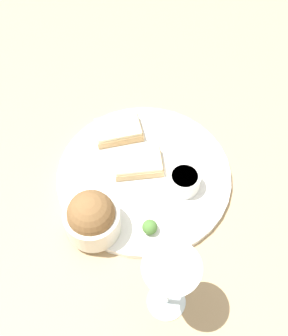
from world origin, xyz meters
name	(u,v)px	position (x,y,z in m)	size (l,w,h in m)	color
ground_plane	(144,177)	(0.00, 0.00, 0.00)	(4.00, 4.00, 0.00)	tan
dinner_plate	(144,175)	(0.00, 0.00, 0.01)	(0.34, 0.34, 0.01)	white
salad_bowl	(92,217)	(0.14, 0.04, 0.05)	(0.10, 0.10, 0.10)	silver
sauce_ramekin	(184,180)	(-0.05, 0.07, 0.03)	(0.06, 0.06, 0.04)	white
cheese_toast_near	(139,162)	(0.00, -0.02, 0.03)	(0.11, 0.10, 0.03)	tan
cheese_toast_far	(118,130)	(-0.01, -0.11, 0.03)	(0.11, 0.09, 0.03)	tan
wine_glass	(170,278)	(0.11, 0.22, 0.12)	(0.08, 0.08, 0.17)	silver
garnish	(150,227)	(0.06, 0.10, 0.03)	(0.03, 0.03, 0.03)	#477533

